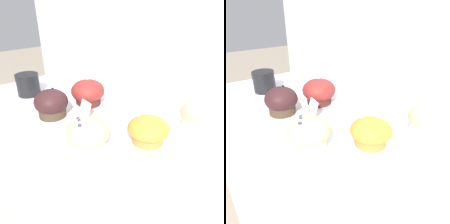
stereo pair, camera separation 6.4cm
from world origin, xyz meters
TOP-DOWN VIEW (x-y plane):
  - wall_back at (0.00, 0.60)m, footprint 3.20×0.10m
  - display_counter at (0.00, 0.00)m, footprint 1.00×0.64m
  - muffin_front_center at (0.21, 0.02)m, footprint 0.11×0.11m
  - muffin_back_left at (-0.09, -0.10)m, footprint 0.11×0.11m
  - muffin_back_right at (0.25, 0.18)m, footprint 0.09×0.09m
  - muffin_front_left at (-0.09, 0.04)m, footprint 0.12×0.12m
  - muffin_front_right at (0.13, -0.12)m, footprint 0.11×0.11m
  - coffee_cup at (-0.32, -0.09)m, footprint 0.12×0.10m
  - serving_plate at (-0.24, 0.13)m, footprint 0.20×0.20m
  - price_card at (-0.01, -0.05)m, footprint 0.05×0.04m

SIDE VIEW (x-z plane):
  - display_counter at x=0.00m, z-range 0.00..0.95m
  - wall_back at x=0.00m, z-range 0.00..1.80m
  - serving_plate at x=-0.24m, z-range 0.95..0.96m
  - price_card at x=-0.01m, z-range 0.95..1.01m
  - muffin_front_center at x=0.21m, z-range 0.95..1.02m
  - muffin_front_right at x=0.13m, z-range 0.95..1.03m
  - muffin_back_right at x=0.25m, z-range 0.95..1.03m
  - muffin_back_left at x=-0.09m, z-range 0.95..1.04m
  - coffee_cup at x=-0.32m, z-range 0.95..1.04m
  - muffin_front_left at x=-0.09m, z-range 0.95..1.04m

